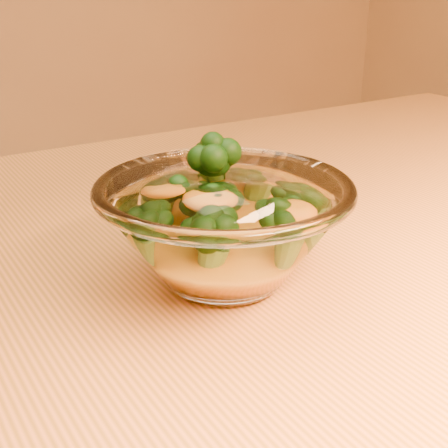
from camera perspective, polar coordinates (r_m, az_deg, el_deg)
name	(u,v)px	position (r m, az deg, el deg)	size (l,w,h in m)	color
table	(308,338)	(0.59, 7.68, -10.31)	(1.20, 0.80, 0.75)	#B76B37
glass_bowl	(224,229)	(0.45, 0.00, -0.47)	(0.19, 0.19, 0.08)	white
cheese_sauce	(224,251)	(0.46, 0.00, -2.47)	(0.10, 0.10, 0.03)	#FFAA15
broccoli_heap	(217,207)	(0.46, -0.61, 1.52)	(0.13, 0.13, 0.08)	black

